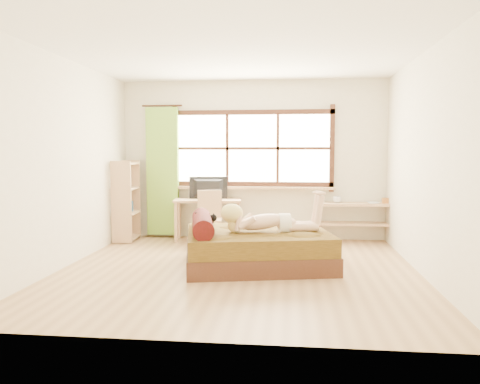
# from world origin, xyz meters

# --- Properties ---
(floor) EXTENTS (4.50, 4.50, 0.00)m
(floor) POSITION_xyz_m (0.00, 0.00, 0.00)
(floor) COLOR #9E754C
(floor) RESTS_ON ground
(ceiling) EXTENTS (4.50, 4.50, 0.00)m
(ceiling) POSITION_xyz_m (0.00, 0.00, 2.70)
(ceiling) COLOR white
(ceiling) RESTS_ON wall_back
(wall_back) EXTENTS (4.50, 0.00, 4.50)m
(wall_back) POSITION_xyz_m (0.00, 2.25, 1.35)
(wall_back) COLOR silver
(wall_back) RESTS_ON floor
(wall_front) EXTENTS (4.50, 0.00, 4.50)m
(wall_front) POSITION_xyz_m (0.00, -2.25, 1.35)
(wall_front) COLOR silver
(wall_front) RESTS_ON floor
(wall_left) EXTENTS (0.00, 4.50, 4.50)m
(wall_left) POSITION_xyz_m (-2.25, 0.00, 1.35)
(wall_left) COLOR silver
(wall_left) RESTS_ON floor
(wall_right) EXTENTS (0.00, 4.50, 4.50)m
(wall_right) POSITION_xyz_m (2.25, 0.00, 1.35)
(wall_right) COLOR silver
(wall_right) RESTS_ON floor
(window) EXTENTS (2.80, 0.16, 1.46)m
(window) POSITION_xyz_m (0.00, 2.22, 1.51)
(window) COLOR #FFEDBF
(window) RESTS_ON wall_back
(curtain) EXTENTS (0.55, 0.10, 2.20)m
(curtain) POSITION_xyz_m (-1.55, 2.13, 1.15)
(curtain) COLOR #5E9929
(curtain) RESTS_ON wall_back
(bed) EXTENTS (2.11, 1.83, 0.70)m
(bed) POSITION_xyz_m (0.18, 0.27, 0.25)
(bed) COLOR #34190F
(bed) RESTS_ON floor
(woman) EXTENTS (1.34, 0.63, 0.55)m
(woman) POSITION_xyz_m (0.38, 0.23, 0.74)
(woman) COLOR #DCAC8E
(woman) RESTS_ON bed
(kitten) EXTENTS (0.29, 0.17, 0.22)m
(kitten) POSITION_xyz_m (-0.49, 0.38, 0.57)
(kitten) COLOR black
(kitten) RESTS_ON bed
(desk) EXTENTS (1.17, 0.63, 0.70)m
(desk) POSITION_xyz_m (-0.73, 1.95, 0.60)
(desk) COLOR tan
(desk) RESTS_ON floor
(monitor) EXTENTS (0.65, 0.16, 0.37)m
(monitor) POSITION_xyz_m (-0.73, 2.00, 0.88)
(monitor) COLOR black
(monitor) RESTS_ON desk
(chair) EXTENTS (0.43, 0.43, 0.87)m
(chair) POSITION_xyz_m (-0.64, 1.58, 0.49)
(chair) COLOR tan
(chair) RESTS_ON floor
(pipe_shelf) EXTENTS (1.30, 0.34, 0.74)m
(pipe_shelf) POSITION_xyz_m (1.74, 2.07, 0.48)
(pipe_shelf) COLOR tan
(pipe_shelf) RESTS_ON floor
(cup) EXTENTS (0.14, 0.14, 0.11)m
(cup) POSITION_xyz_m (1.43, 2.07, 0.70)
(cup) COLOR gray
(cup) RESTS_ON pipe_shelf
(book) EXTENTS (0.17, 0.23, 0.02)m
(book) POSITION_xyz_m (1.93, 2.07, 0.66)
(book) COLOR gray
(book) RESTS_ON pipe_shelf
(bookshelf) EXTENTS (0.36, 0.60, 1.33)m
(bookshelf) POSITION_xyz_m (-2.08, 1.76, 0.68)
(bookshelf) COLOR tan
(bookshelf) RESTS_ON floor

